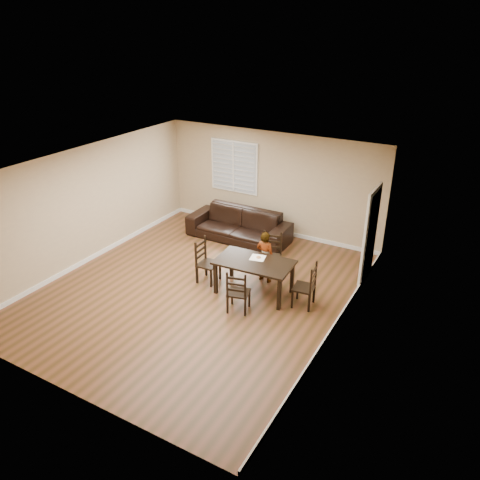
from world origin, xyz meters
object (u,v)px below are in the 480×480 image
Objects in this scene: chair_far at (237,295)px; chair_left at (204,262)px; donut at (259,257)px; chair_near at (272,254)px; dining_table at (254,265)px; child at (265,257)px; sofa at (239,225)px; chair_right at (309,288)px.

chair_left is at bearing -45.46° from chair_far.
chair_far is 1.06m from donut.
donut is at bearing -98.31° from chair_near.
chair_left reaches higher than dining_table.
child is 0.43m from donut.
sofa is at bearing -39.63° from child.
child is 12.25× the size of donut.
chair_near reaches higher than donut.
donut reaches higher than dining_table.
donut is 0.04× the size of sofa.
chair_far is at bearing -57.88° from chair_right.
donut is (-0.06, 1.00, 0.35)m from chair_far.
chair_far reaches higher than donut.
sofa is at bearing 127.82° from chair_near.
chair_near is 1.04× the size of chair_right.
chair_right is at bearing 164.02° from child.
chair_left reaches higher than chair_right.
dining_table is 1.72× the size of chair_right.
child is at bearing 90.00° from dining_table.
chair_right reaches higher than dining_table.
chair_right is at bearing -50.50° from chair_near.
chair_far is 0.78× the size of child.
chair_far is (0.15, -1.82, -0.03)m from chair_near.
chair_far is 3.42m from sofa.
chair_far is at bearing -60.92° from sofa.
dining_table is 0.86m from chair_far.
chair_near is 1.58m from chair_right.
dining_table is 0.58m from child.
child is 0.44× the size of sofa.
chair_near is (-0.08, 1.00, -0.21)m from dining_table.
child reaches higher than chair_far.
chair_left is 1.04× the size of chair_right.
chair_right is 1.24m from donut.
child is at bearing -98.21° from chair_near.
chair_left reaches higher than chair_near.
sofa is at bearing 123.07° from dining_table.
chair_near is 0.37× the size of sofa.
chair_right reaches higher than donut.
child reaches higher than chair_near.
donut is at bearing -101.49° from chair_right.
donut is at bearing 102.13° from child.
chair_left reaches higher than chair_far.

